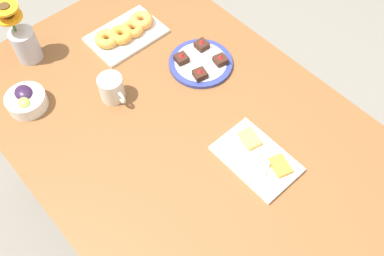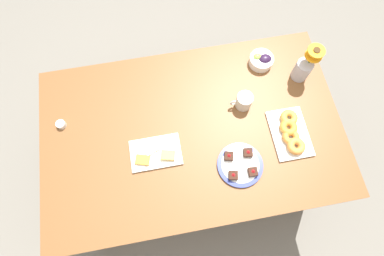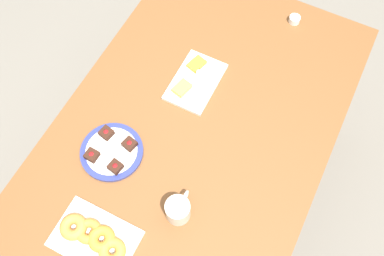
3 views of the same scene
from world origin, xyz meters
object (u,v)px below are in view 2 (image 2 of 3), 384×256
croissant_platter (291,133)px  dessert_plate (240,165)px  dining_table (192,136)px  flower_vase (304,68)px  coffee_mug (244,101)px  jam_cup_honey (61,124)px  cheese_platter (156,153)px  grape_bowl (261,60)px

croissant_platter → dessert_plate: 0.32m
dining_table → flower_vase: size_ratio=6.75×
coffee_mug → croissant_platter: coffee_mug is taller
croissant_platter → jam_cup_honey: croissant_platter is taller
dining_table → coffee_mug: coffee_mug is taller
cheese_platter → croissant_platter: 0.71m
coffee_mug → flower_vase: bearing=-161.5°
grape_bowl → croissant_platter: bearing=94.9°
dessert_plate → flower_vase: size_ratio=0.99×
grape_bowl → flower_vase: size_ratio=0.57×
coffee_mug → dining_table: bearing=18.1°
grape_bowl → flower_vase: bearing=148.1°
grape_bowl → cheese_platter: grape_bowl is taller
cheese_platter → jam_cup_honey: 0.53m
dining_table → flower_vase: bearing=-161.7°
dessert_plate → coffee_mug: bearing=-105.9°
cheese_platter → coffee_mug: bearing=-159.5°
grape_bowl → croissant_platter: grape_bowl is taller
dining_table → jam_cup_honey: 0.70m
cheese_platter → croissant_platter: bearing=178.3°
croissant_platter → cheese_platter: bearing=-1.7°
dining_table → cheese_platter: size_ratio=6.15×
grape_bowl → flower_vase: (-0.19, 0.12, 0.05)m
flower_vase → dining_table: bearing=18.3°
coffee_mug → dessert_plate: bearing=74.1°
coffee_mug → cheese_platter: size_ratio=0.46×
grape_bowl → croissant_platter: (-0.04, 0.45, -0.01)m
cheese_platter → jam_cup_honey: (0.47, -0.25, 0.00)m
dining_table → croissant_platter: 0.53m
dining_table → jam_cup_honey: bearing=-12.9°
croissant_platter → grape_bowl: bearing=-85.1°
cheese_platter → croissant_platter: croissant_platter is taller
cheese_platter → croissant_platter: size_ratio=0.92×
coffee_mug → dessert_plate: (0.09, 0.33, -0.04)m
dining_table → jam_cup_honey: size_ratio=33.33×
coffee_mug → jam_cup_honey: bearing=-3.3°
dining_table → dessert_plate: size_ratio=6.85×
jam_cup_honey → dining_table: bearing=167.1°
coffee_mug → cheese_platter: (0.51, 0.19, -0.04)m
coffee_mug → dessert_plate: coffee_mug is taller
coffee_mug → jam_cup_honey: 0.98m
cheese_platter → croissant_platter: (-0.71, 0.02, 0.01)m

